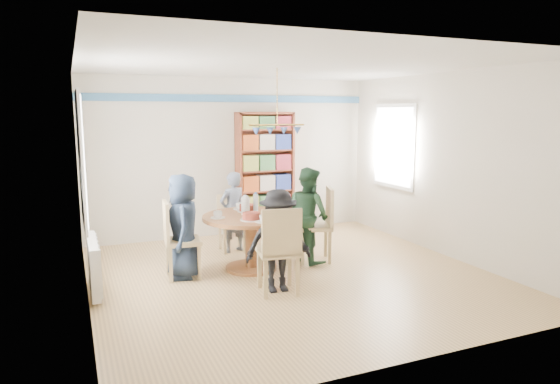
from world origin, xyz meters
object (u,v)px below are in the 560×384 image
chair_right (321,221)px  person_right (308,215)px  chair_near (280,247)px  person_left (183,226)px  bookshelf (265,174)px  chair_left (176,236)px  person_far (233,212)px  dining_table (251,229)px  chair_far (231,220)px  person_near (278,241)px  radiator (94,265)px

chair_right → person_right: person_right is taller
chair_near → person_right: (0.90, 1.08, 0.10)m
chair_near → person_left: 1.40m
chair_near → bookshelf: size_ratio=0.49×
chair_left → person_far: 1.37m
dining_table → chair_right: bearing=-0.6°
chair_far → person_right: person_right is taller
person_left → chair_right: bearing=97.3°
chair_far → bookshelf: bearing=43.0°
chair_left → person_left: size_ratio=0.74×
chair_far → person_left: size_ratio=0.64×
person_far → dining_table: bearing=69.8°
chair_left → chair_far: 1.45m
person_far → person_right: bearing=115.3°
person_near → person_far: bearing=94.1°
radiator → person_right: person_right is taller
dining_table → person_near: bearing=-89.2°
radiator → bookshelf: size_ratio=0.47×
chair_left → person_right: person_right is taller
radiator → chair_right: bearing=2.8°
radiator → bookshelf: bookshelf is taller
chair_right → chair_left: bearing=178.6°
chair_far → chair_near: 2.09m
radiator → person_right: 2.92m
chair_right → chair_near: 1.49m
chair_near → person_far: (0.06, 1.98, 0.04)m
dining_table → person_near: person_near is taller
chair_left → chair_near: chair_near is taller
chair_near → bookshelf: bearing=71.8°
dining_table → person_far: person_far is taller
person_far → bookshelf: bearing=-151.3°
chair_far → person_right: bearing=-50.2°
chair_left → person_near: bearing=-43.5°
person_left → person_right: bearing=98.6°
radiator → person_left: 1.17m
dining_table → chair_left: bearing=177.7°
person_right → person_near: person_right is taller
radiator → chair_right: chair_right is taller
dining_table → person_near: size_ratio=1.06×
radiator → person_left: (1.10, 0.19, 0.33)m
chair_far → person_left: bearing=-133.1°
chair_far → bookshelf: (0.90, 0.84, 0.57)m
bookshelf → chair_right: bearing=-86.4°
person_near → bookshelf: bearing=76.7°
person_left → chair_near: bearing=48.2°
person_near → bookshelf: bookshelf is taller
chair_left → bookshelf: 2.72m
chair_right → chair_near: size_ratio=1.01×
chair_left → chair_far: (1.05, 1.00, -0.08)m
chair_right → bookshelf: bearing=93.6°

